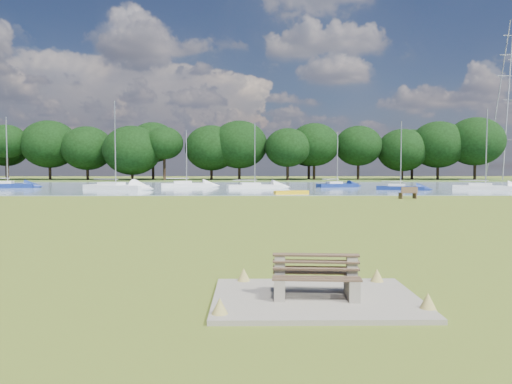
{
  "coord_description": "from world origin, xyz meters",
  "views": [
    {
      "loc": [
        -1.35,
        -24.12,
        2.78
      ],
      "look_at": [
        -1.08,
        -2.0,
        1.62
      ],
      "focal_mm": 35.0,
      "sensor_mm": 36.0,
      "label": 1
    }
  ],
  "objects_px": {
    "kayak": "(291,192)",
    "sailboat_9": "(186,184)",
    "sailboat_2": "(7,184)",
    "sailboat_3": "(400,186)",
    "sailboat_7": "(254,185)",
    "sailboat_5": "(115,185)",
    "sailboat_1": "(485,186)",
    "bench_pair": "(316,278)",
    "riverbank_bench": "(408,193)",
    "sailboat_6": "(337,184)"
  },
  "relations": [
    {
      "from": "sailboat_7",
      "to": "riverbank_bench",
      "type": "bearing_deg",
      "value": -66.18
    },
    {
      "from": "sailboat_2",
      "to": "sailboat_3",
      "type": "distance_m",
      "value": 47.37
    },
    {
      "from": "bench_pair",
      "to": "sailboat_9",
      "type": "xyz_separation_m",
      "value": [
        -9.52,
        53.49,
        0.03
      ]
    },
    {
      "from": "riverbank_bench",
      "to": "sailboat_1",
      "type": "xyz_separation_m",
      "value": [
        13.28,
        14.35,
        -0.0
      ]
    },
    {
      "from": "sailboat_1",
      "to": "sailboat_7",
      "type": "xyz_separation_m",
      "value": [
        -26.16,
        3.98,
        -0.04
      ]
    },
    {
      "from": "kayak",
      "to": "sailboat_7",
      "type": "distance_m",
      "value": 12.56
    },
    {
      "from": "riverbank_bench",
      "to": "sailboat_1",
      "type": "height_order",
      "value": "sailboat_1"
    },
    {
      "from": "sailboat_1",
      "to": "sailboat_3",
      "type": "height_order",
      "value": "sailboat_1"
    },
    {
      "from": "bench_pair",
      "to": "riverbank_bench",
      "type": "distance_m",
      "value": 33.94
    },
    {
      "from": "sailboat_6",
      "to": "sailboat_9",
      "type": "relative_size",
      "value": 0.97
    },
    {
      "from": "sailboat_5",
      "to": "sailboat_9",
      "type": "height_order",
      "value": "sailboat_5"
    },
    {
      "from": "sailboat_3",
      "to": "sailboat_6",
      "type": "height_order",
      "value": "sailboat_3"
    },
    {
      "from": "sailboat_1",
      "to": "riverbank_bench",
      "type": "bearing_deg",
      "value": -108.26
    },
    {
      "from": "sailboat_2",
      "to": "sailboat_7",
      "type": "distance_m",
      "value": 30.59
    },
    {
      "from": "sailboat_3",
      "to": "sailboat_5",
      "type": "distance_m",
      "value": 32.65
    },
    {
      "from": "sailboat_3",
      "to": "sailboat_7",
      "type": "bearing_deg",
      "value": -173.23
    },
    {
      "from": "sailboat_2",
      "to": "sailboat_9",
      "type": "height_order",
      "value": "sailboat_2"
    },
    {
      "from": "sailboat_3",
      "to": "kayak",
      "type": "bearing_deg",
      "value": -127.77
    },
    {
      "from": "bench_pair",
      "to": "sailboat_2",
      "type": "distance_m",
      "value": 60.54
    },
    {
      "from": "riverbank_bench",
      "to": "sailboat_3",
      "type": "bearing_deg",
      "value": 56.29
    },
    {
      "from": "sailboat_2",
      "to": "sailboat_5",
      "type": "xyz_separation_m",
      "value": [
        14.42,
        -4.09,
        -0.01
      ]
    },
    {
      "from": "sailboat_1",
      "to": "sailboat_5",
      "type": "relative_size",
      "value": 0.91
    },
    {
      "from": "sailboat_1",
      "to": "sailboat_2",
      "type": "height_order",
      "value": "sailboat_1"
    },
    {
      "from": "kayak",
      "to": "sailboat_9",
      "type": "xyz_separation_m",
      "value": [
        -12.16,
        15.49,
        0.3
      ]
    },
    {
      "from": "sailboat_2",
      "to": "sailboat_5",
      "type": "relative_size",
      "value": 0.86
    },
    {
      "from": "sailboat_3",
      "to": "sailboat_7",
      "type": "relative_size",
      "value": 0.98
    },
    {
      "from": "sailboat_2",
      "to": "riverbank_bench",
      "type": "bearing_deg",
      "value": -34.35
    },
    {
      "from": "sailboat_5",
      "to": "sailboat_6",
      "type": "bearing_deg",
      "value": 35.97
    },
    {
      "from": "kayak",
      "to": "bench_pair",
      "type": "bearing_deg",
      "value": -109.5
    },
    {
      "from": "sailboat_2",
      "to": "sailboat_9",
      "type": "bearing_deg",
      "value": -5.06
    },
    {
      "from": "kayak",
      "to": "sailboat_3",
      "type": "xyz_separation_m",
      "value": [
        12.99,
        8.02,
        0.25
      ]
    },
    {
      "from": "sailboat_7",
      "to": "sailboat_9",
      "type": "bearing_deg",
      "value": 147.12
    },
    {
      "from": "riverbank_bench",
      "to": "sailboat_6",
      "type": "xyz_separation_m",
      "value": [
        -2.28,
        21.73,
        -0.02
      ]
    },
    {
      "from": "sailboat_3",
      "to": "sailboat_1",
      "type": "bearing_deg",
      "value": 20.88
    },
    {
      "from": "sailboat_3",
      "to": "sailboat_6",
      "type": "bearing_deg",
      "value": 148.84
    },
    {
      "from": "sailboat_3",
      "to": "sailboat_9",
      "type": "height_order",
      "value": "sailboat_3"
    },
    {
      "from": "kayak",
      "to": "sailboat_1",
      "type": "bearing_deg",
      "value": 4.09
    },
    {
      "from": "sailboat_9",
      "to": "sailboat_2",
      "type": "bearing_deg",
      "value": 172.1
    },
    {
      "from": "kayak",
      "to": "sailboat_7",
      "type": "relative_size",
      "value": 0.43
    },
    {
      "from": "sailboat_1",
      "to": "sailboat_9",
      "type": "bearing_deg",
      "value": -167.47
    },
    {
      "from": "kayak",
      "to": "sailboat_3",
      "type": "distance_m",
      "value": 15.27
    },
    {
      "from": "sailboat_2",
      "to": "sailboat_5",
      "type": "height_order",
      "value": "sailboat_5"
    },
    {
      "from": "sailboat_2",
      "to": "sailboat_3",
      "type": "height_order",
      "value": "sailboat_2"
    },
    {
      "from": "bench_pair",
      "to": "sailboat_1",
      "type": "distance_m",
      "value": 52.57
    },
    {
      "from": "sailboat_1",
      "to": "sailboat_7",
      "type": "height_order",
      "value": "sailboat_1"
    },
    {
      "from": "bench_pair",
      "to": "sailboat_5",
      "type": "distance_m",
      "value": 50.6
    },
    {
      "from": "sailboat_5",
      "to": "sailboat_9",
      "type": "distance_m",
      "value": 9.46
    },
    {
      "from": "bench_pair",
      "to": "sailboat_2",
      "type": "xyz_separation_m",
      "value": [
        -31.4,
        51.76,
        0.08
      ]
    },
    {
      "from": "sailboat_2",
      "to": "sailboat_9",
      "type": "relative_size",
      "value": 1.2
    },
    {
      "from": "sailboat_9",
      "to": "riverbank_bench",
      "type": "bearing_deg",
      "value": -57.71
    }
  ]
}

